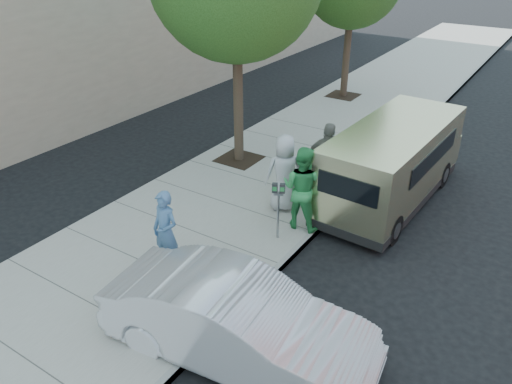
# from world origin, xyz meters

# --- Properties ---
(ground) EXTENTS (120.00, 120.00, 0.00)m
(ground) POSITION_xyz_m (0.00, 0.00, 0.00)
(ground) COLOR black
(ground) RESTS_ON ground
(sidewalk) EXTENTS (5.00, 60.00, 0.15)m
(sidewalk) POSITION_xyz_m (-1.00, 0.00, 0.07)
(sidewalk) COLOR gray
(sidewalk) RESTS_ON ground
(curb_face) EXTENTS (0.12, 60.00, 0.16)m
(curb_face) POSITION_xyz_m (1.44, 0.00, 0.07)
(curb_face) COLOR gray
(curb_face) RESTS_ON ground
(parking_meter) EXTENTS (0.30, 0.21, 1.37)m
(parking_meter) POSITION_xyz_m (0.88, -0.67, 1.14)
(parking_meter) COLOR gray
(parking_meter) RESTS_ON sidewalk
(van) EXTENTS (2.15, 5.70, 2.08)m
(van) POSITION_xyz_m (2.31, 2.68, 1.10)
(van) COLOR beige
(van) RESTS_ON ground
(sedan) EXTENTS (4.74, 2.13, 1.51)m
(sedan) POSITION_xyz_m (2.07, -3.94, 0.75)
(sedan) COLOR silver
(sedan) RESTS_ON ground
(person_officer) EXTENTS (0.66, 0.47, 1.73)m
(person_officer) POSITION_xyz_m (-0.46, -2.82, 1.01)
(person_officer) COLOR #466C96
(person_officer) RESTS_ON sidewalk
(person_green_shirt) EXTENTS (1.02, 0.82, 2.00)m
(person_green_shirt) POSITION_xyz_m (1.08, 0.07, 1.15)
(person_green_shirt) COLOR green
(person_green_shirt) RESTS_ON sidewalk
(person_gray_shirt) EXTENTS (1.12, 1.08, 1.94)m
(person_gray_shirt) POSITION_xyz_m (0.31, 0.58, 1.12)
(person_gray_shirt) COLOR #B3B3B5
(person_gray_shirt) RESTS_ON sidewalk
(person_striped_polo) EXTENTS (1.25, 0.71, 2.01)m
(person_striped_polo) POSITION_xyz_m (0.94, 1.68, 1.16)
(person_striped_polo) COLOR slate
(person_striped_polo) RESTS_ON sidewalk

